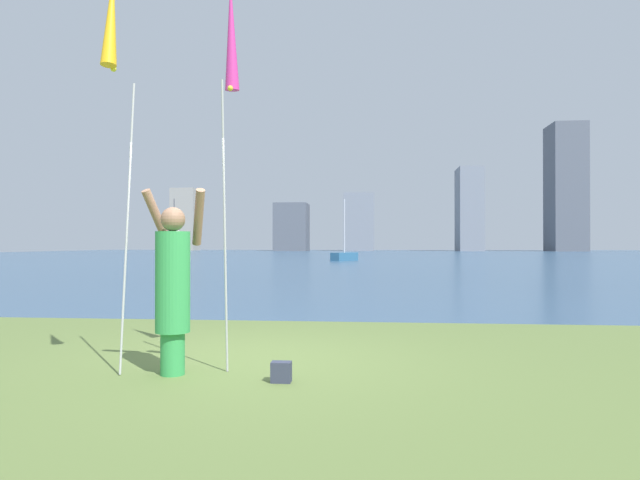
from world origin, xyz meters
name	(u,v)px	position (x,y,z in m)	size (l,w,h in m)	color
ground	(359,258)	(0.00, 50.95, -0.06)	(120.00, 138.00, 0.12)	#5B7038
person	(173,283)	(-0.65, -0.82, 0.97)	(0.72, 0.54, 1.98)	green
kite_flag_left	(112,30)	(-1.19, -1.11, 3.56)	(0.16, 0.70, 4.22)	#B2B2B7
kite_flag_right	(231,44)	(-0.11, -0.49, 3.61)	(0.16, 0.52, 4.36)	#B2B2B7
bag	(281,372)	(0.55, -1.04, 0.10)	(0.20, 0.14, 0.20)	#33384C
sailboat_3	(175,239)	(-12.57, 31.89, 1.76)	(2.29, 1.94, 4.61)	brown
sailboat_5	(344,256)	(-0.87, 39.35, 0.38)	(2.22, 2.90, 5.10)	#2D6084
skyline_tower_0	(185,220)	(-38.32, 108.44, 6.56)	(5.06, 5.03, 13.13)	gray
skyline_tower_1	(292,227)	(-14.63, 103.15, 4.71)	(6.45, 7.07, 9.41)	#565B66
skyline_tower_2	(359,222)	(-1.28, 105.76, 5.73)	(6.01, 6.85, 11.46)	gray
skyline_tower_3	(469,210)	(20.22, 104.08, 8.07)	(4.62, 7.25, 16.15)	gray
skyline_tower_4	(566,188)	(38.07, 103.18, 12.05)	(6.14, 7.50, 24.10)	#565B66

